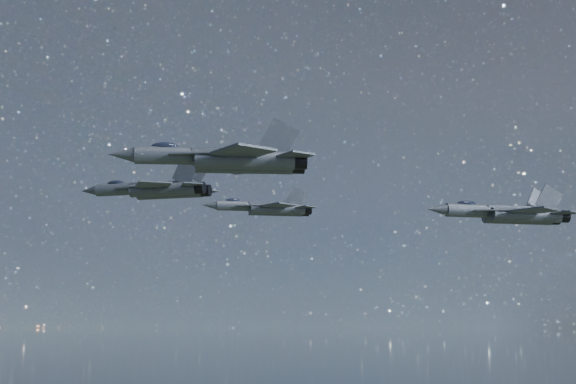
{
  "coord_description": "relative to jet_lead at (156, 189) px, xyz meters",
  "views": [
    {
      "loc": [
        -4.54,
        -81.9,
        143.06
      ],
      "look_at": [
        0.54,
        3.28,
        157.57
      ],
      "focal_mm": 50.0,
      "sensor_mm": 36.0,
      "label": 1
    }
  ],
  "objects": [
    {
      "name": "jet_left",
      "position": [
        12.63,
        21.65,
        1.33
      ],
      "size": [
        15.34,
        10.72,
        3.86
      ],
      "rotation": [
        0.0,
        0.0,
        0.12
      ],
      "color": "#383E46"
    },
    {
      "name": "jet_slot",
      "position": [
        39.36,
        3.13,
        -1.85
      ],
      "size": [
        17.29,
        12.01,
        4.35
      ],
      "rotation": [
        0.0,
        0.0,
        0.15
      ],
      "color": "#383E46"
    },
    {
      "name": "jet_right",
      "position": [
        7.98,
        -21.96,
        -1.28
      ],
      "size": [
        16.24,
        11.56,
        4.14
      ],
      "rotation": [
        0.0,
        0.0,
        0.02
      ],
      "color": "#383E46"
    },
    {
      "name": "jet_lead",
      "position": [
        0.0,
        0.0,
        0.0
      ],
      "size": [
        15.34,
        10.29,
        3.88
      ],
      "rotation": [
        0.0,
        0.0,
        -0.32
      ],
      "color": "#383E46"
    }
  ]
}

